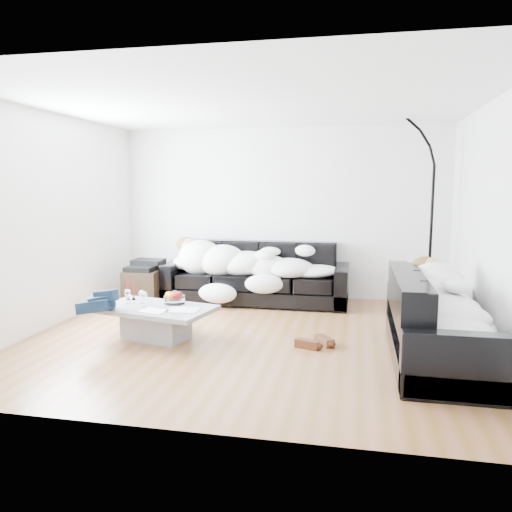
% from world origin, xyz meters
% --- Properties ---
extents(ground, '(5.00, 5.00, 0.00)m').
position_xyz_m(ground, '(0.00, 0.00, 0.00)').
color(ground, brown).
rests_on(ground, ground).
extents(wall_back, '(5.00, 0.02, 2.60)m').
position_xyz_m(wall_back, '(0.00, 2.25, 1.30)').
color(wall_back, silver).
rests_on(wall_back, ground).
extents(wall_left, '(0.02, 4.50, 2.60)m').
position_xyz_m(wall_left, '(-2.50, 0.00, 1.30)').
color(wall_left, silver).
rests_on(wall_left, ground).
extents(wall_right, '(0.02, 4.50, 2.60)m').
position_xyz_m(wall_right, '(2.50, 0.00, 1.30)').
color(wall_right, silver).
rests_on(wall_right, ground).
extents(ceiling, '(5.00, 5.00, 0.00)m').
position_xyz_m(ceiling, '(0.00, 0.00, 2.60)').
color(ceiling, white).
rests_on(ceiling, ground).
extents(sofa_back, '(2.69, 0.93, 0.88)m').
position_xyz_m(sofa_back, '(-0.29, 1.74, 0.44)').
color(sofa_back, black).
rests_on(sofa_back, ground).
extents(sofa_right, '(0.91, 2.12, 0.86)m').
position_xyz_m(sofa_right, '(1.99, -0.37, 0.43)').
color(sofa_right, black).
rests_on(sofa_right, ground).
extents(sleeper_back, '(2.28, 0.79, 0.46)m').
position_xyz_m(sleeper_back, '(-0.29, 1.69, 0.65)').
color(sleeper_back, white).
rests_on(sleeper_back, sofa_back).
extents(sleeper_right, '(0.77, 1.82, 0.44)m').
position_xyz_m(sleeper_right, '(1.99, -0.37, 0.64)').
color(sleeper_right, white).
rests_on(sleeper_right, sofa_right).
extents(teal_cushion, '(0.42, 0.38, 0.20)m').
position_xyz_m(teal_cushion, '(1.93, 0.29, 0.72)').
color(teal_cushion, '#0E5B68').
rests_on(teal_cushion, sofa_right).
extents(coffee_table, '(1.40, 1.00, 0.37)m').
position_xyz_m(coffee_table, '(-1.04, -0.26, 0.19)').
color(coffee_table, '#939699').
rests_on(coffee_table, ground).
extents(fruit_bowl, '(0.30, 0.30, 0.15)m').
position_xyz_m(fruit_bowl, '(-0.88, -0.08, 0.45)').
color(fruit_bowl, white).
rests_on(fruit_bowl, coffee_table).
extents(wine_glass_a, '(0.08, 0.08, 0.16)m').
position_xyz_m(wine_glass_a, '(-1.26, -0.14, 0.45)').
color(wine_glass_a, white).
rests_on(wine_glass_a, coffee_table).
extents(wine_glass_b, '(0.09, 0.09, 0.17)m').
position_xyz_m(wine_glass_b, '(-1.40, -0.20, 0.46)').
color(wine_glass_b, white).
rests_on(wine_glass_b, coffee_table).
extents(wine_glass_c, '(0.09, 0.09, 0.18)m').
position_xyz_m(wine_glass_c, '(-1.16, -0.29, 0.46)').
color(wine_glass_c, white).
rests_on(wine_glass_c, coffee_table).
extents(candle_left, '(0.05, 0.05, 0.23)m').
position_xyz_m(candle_left, '(-1.50, -0.00, 0.49)').
color(candle_left, maroon).
rests_on(candle_left, coffee_table).
extents(candle_right, '(0.04, 0.04, 0.22)m').
position_xyz_m(candle_right, '(-1.43, 0.01, 0.48)').
color(candle_right, maroon).
rests_on(candle_right, coffee_table).
extents(newspaper_a, '(0.35, 0.27, 0.01)m').
position_xyz_m(newspaper_a, '(-0.68, -0.35, 0.38)').
color(newspaper_a, silver).
rests_on(newspaper_a, coffee_table).
extents(newspaper_b, '(0.35, 0.29, 0.01)m').
position_xyz_m(newspaper_b, '(-0.98, -0.45, 0.38)').
color(newspaper_b, silver).
rests_on(newspaper_b, coffee_table).
extents(navy_jacket, '(0.42, 0.37, 0.18)m').
position_xyz_m(navy_jacket, '(-1.55, -0.55, 0.54)').
color(navy_jacket, black).
rests_on(navy_jacket, coffee_table).
extents(shoes, '(0.55, 0.51, 0.10)m').
position_xyz_m(shoes, '(0.75, -0.19, 0.05)').
color(shoes, '#472311').
rests_on(shoes, ground).
extents(av_cabinet, '(0.53, 0.75, 0.50)m').
position_xyz_m(av_cabinet, '(-1.89, 1.42, 0.25)').
color(av_cabinet, black).
rests_on(av_cabinet, ground).
extents(stereo, '(0.44, 0.34, 0.13)m').
position_xyz_m(stereo, '(-1.89, 1.42, 0.56)').
color(stereo, black).
rests_on(stereo, av_cabinet).
extents(floor_lamp, '(0.96, 0.68, 2.45)m').
position_xyz_m(floor_lamp, '(2.14, 1.61, 1.22)').
color(floor_lamp, black).
rests_on(floor_lamp, ground).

